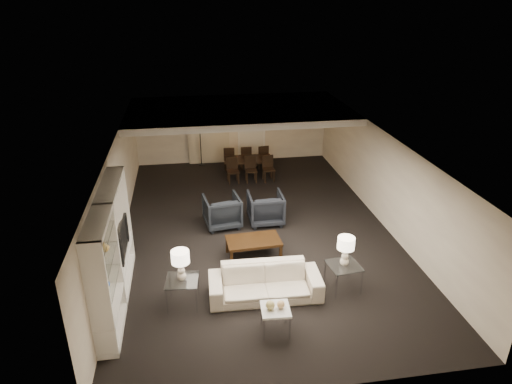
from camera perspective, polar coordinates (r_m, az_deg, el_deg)
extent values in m
plane|color=black|center=(12.39, 0.00, -4.65)|extent=(11.00, 11.00, 0.00)
cube|color=silver|center=(11.40, 0.00, 6.44)|extent=(7.00, 11.00, 0.02)
cube|color=beige|center=(16.99, -2.94, 7.94)|extent=(7.00, 0.02, 2.50)
cube|color=beige|center=(7.23, 7.16, -16.65)|extent=(7.00, 0.02, 2.50)
cube|color=beige|center=(11.85, -16.96, -0.42)|extent=(0.02, 11.00, 2.50)
cube|color=beige|center=(12.82, 15.65, 1.61)|extent=(0.02, 11.00, 2.50)
cube|color=silver|center=(14.77, -2.17, 10.11)|extent=(7.00, 4.00, 0.20)
cube|color=beige|center=(16.86, -5.98, 7.54)|extent=(1.50, 0.12, 2.40)
cube|color=silver|center=(17.10, -0.57, 7.38)|extent=(0.90, 0.05, 2.10)
cube|color=#142D38|center=(17.21, 4.11, 9.16)|extent=(0.95, 0.04, 0.65)
cylinder|color=#D8591E|center=(14.93, -0.98, 8.37)|extent=(0.52, 0.52, 0.24)
imported|color=beige|center=(9.70, 1.14, -11.25)|extent=(2.37, 1.00, 0.68)
imported|color=black|center=(12.41, -4.26, -2.40)|extent=(1.05, 1.07, 0.87)
imported|color=black|center=(12.55, 1.20, -2.02)|extent=(0.93, 0.96, 0.87)
sphere|color=tan|center=(8.65, 1.79, -13.95)|extent=(0.17, 0.17, 0.17)
sphere|color=#E8B97B|center=(8.69, 3.13, -13.86)|extent=(0.15, 0.15, 0.15)
imported|color=black|center=(10.17, -16.86, -5.67)|extent=(1.16, 0.15, 0.67)
imported|color=#2854AE|center=(8.70, -18.38, -10.80)|extent=(0.17, 0.17, 0.18)
imported|color=#B38A3B|center=(8.80, -18.42, -6.53)|extent=(0.17, 0.17, 0.18)
cube|color=black|center=(11.36, -15.54, -5.00)|extent=(0.17, 0.17, 1.21)
imported|color=black|center=(15.88, -0.97, 3.15)|extent=(1.68, 0.99, 0.58)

